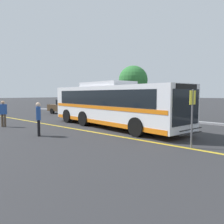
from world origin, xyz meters
TOP-DOWN VIEW (x-y plane):
  - ground_plane at (0.00, 0.00)m, footprint 220.00×220.00m
  - lane_strip_0 at (-0.08, -2.41)m, footprint 30.82×0.20m
  - curb_strip at (-0.08, 5.37)m, footprint 38.82×0.36m
  - transit_bus at (-0.10, -0.20)m, footprint 11.33×3.97m
  - parked_car_0 at (-9.95, 3.40)m, footprint 4.59×2.21m
  - parked_car_1 at (-3.94, 3.72)m, footprint 4.91×2.10m
  - pedestrian_0 at (-5.42, -5.03)m, footprint 0.43×0.47m
  - pedestrian_1 at (-0.80, -5.10)m, footprint 0.47×0.39m
  - bus_stop_sign at (6.11, -2.30)m, footprint 0.09×0.40m
  - tree_0 at (-5.73, 9.72)m, footprint 3.35×3.35m

SIDE VIEW (x-z plane):
  - ground_plane at x=0.00m, z-range 0.00..0.00m
  - lane_strip_0 at x=-0.08m, z-range 0.00..0.01m
  - curb_strip at x=-0.08m, z-range 0.00..0.15m
  - parked_car_1 at x=-3.94m, z-range 0.02..1.31m
  - parked_car_0 at x=-9.95m, z-range 0.00..1.55m
  - pedestrian_0 at x=-5.42m, z-range 0.12..1.86m
  - pedestrian_1 at x=-0.80m, z-range 0.13..1.88m
  - bus_stop_sign at x=6.11m, z-range 0.31..2.69m
  - transit_bus at x=-0.10m, z-range 0.04..3.03m
  - tree_0 at x=-5.73m, z-range 1.04..6.49m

